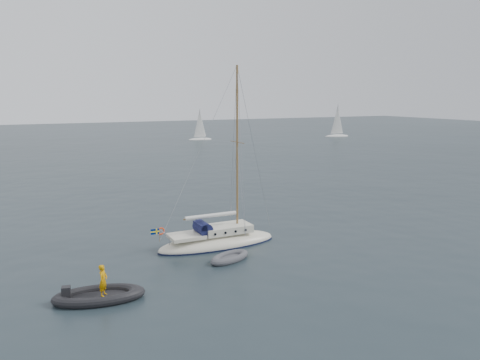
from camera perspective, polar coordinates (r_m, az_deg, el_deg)
name	(u,v)px	position (r m, az deg, el deg)	size (l,w,h in m)	color
ground	(253,252)	(29.00, 1.63, -8.81)	(300.00, 300.00, 0.00)	black
sailboat	(218,232)	(30.06, -2.75, -6.33)	(8.32, 2.50, 11.85)	beige
dinghy	(230,257)	(27.61, -1.25, -9.42)	(2.82, 1.28, 0.40)	#4D4E52
rib	(99,295)	(23.51, -16.85, -13.24)	(4.27, 1.94, 1.74)	black
distant_yacht_c	(200,126)	(102.28, -4.92, 6.59)	(5.37, 2.87, 7.12)	silver
distant_yacht_b	(337,122)	(112.53, 11.78, 6.93)	(6.03, 3.22, 8.00)	silver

